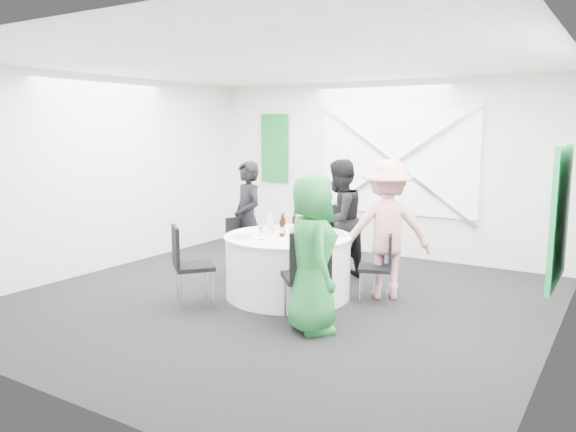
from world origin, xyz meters
The scene contains 45 objects.
floor centered at (0.00, 0.00, 0.00)m, with size 6.00×6.00×0.00m, color black.
ceiling centered at (0.00, 0.00, 2.80)m, with size 6.00×6.00×0.00m, color silver.
wall_back centered at (0.00, 3.00, 1.40)m, with size 6.00×6.00×0.00m, color silver.
wall_front centered at (0.00, -3.00, 1.40)m, with size 6.00×6.00×0.00m, color silver.
wall_left centered at (-3.00, 0.00, 1.40)m, with size 6.00×6.00×0.00m, color silver.
wall_right centered at (3.00, 0.00, 1.40)m, with size 6.00×6.00×0.00m, color silver.
window_panel centered at (0.30, 2.96, 1.50)m, with size 2.60×0.03×1.60m, color silver.
window_brace_a centered at (0.30, 2.92, 1.50)m, with size 0.05×0.05×3.16m, color silver.
window_brace_b centered at (0.30, 2.92, 1.50)m, with size 0.05×0.05×3.16m, color silver.
green_banner centered at (-2.00, 2.95, 1.70)m, with size 0.55×0.04×1.20m, color #125D2B.
green_sign centered at (2.94, 0.60, 1.20)m, with size 0.05×1.20×1.40m, color #1B984C.
banquet_table centered at (0.00, 0.20, 0.38)m, with size 1.56×1.56×0.76m.
chair_back centered at (-0.14, 1.28, 0.58)m, with size 0.51×0.52×0.99m.
chair_back_left centered at (-1.00, 0.59, 0.49)m, with size 0.50×0.49×0.84m.
chair_back_right centered at (1.05, 0.60, 0.48)m, with size 0.49×0.48×0.82m.
chair_front_right centered at (0.74, -0.59, 0.60)m, with size 0.65×0.65×1.02m.
chair_front_left centered at (-0.79, -0.76, 0.56)m, with size 0.61×0.61×0.95m.
person_man_back_left centered at (-1.01, 0.74, 0.80)m, with size 0.59×0.38×1.61m, color black.
person_man_back centered at (0.19, 1.19, 0.82)m, with size 0.80×0.44×1.65m, color black.
person_woman_pink centered at (1.03, 0.80, 0.84)m, with size 1.09×0.51×1.69m, color pink.
person_woman_green centered at (0.84, -0.69, 0.80)m, with size 0.78×0.51×1.61m, color #217B34.
plate_back centered at (-0.01, 0.73, 0.77)m, with size 0.28×0.28×0.01m.
plate_back_left centered at (-0.45, 0.52, 0.77)m, with size 0.26×0.26×0.01m.
plate_back_right centered at (0.52, 0.50, 0.78)m, with size 0.26×0.26×0.04m.
plate_front_right centered at (0.41, -0.10, 0.78)m, with size 0.27×0.27×0.04m.
plate_front_left centered at (-0.42, -0.21, 0.77)m, with size 0.29×0.29×0.01m.
napkin centered at (-0.38, -0.20, 0.80)m, with size 0.17×0.11×0.05m, color white.
beer_bottle_a centered at (-0.11, 0.26, 0.86)m, with size 0.06×0.06×0.26m.
beer_bottle_b centered at (0.00, 0.35, 0.87)m, with size 0.06×0.06×0.28m.
beer_bottle_c centered at (0.16, 0.23, 0.85)m, with size 0.06×0.06×0.25m.
beer_bottle_d centered at (-0.02, 0.10, 0.86)m, with size 0.06×0.06×0.26m.
green_water_bottle centered at (0.15, 0.32, 0.89)m, with size 0.08×0.08×0.32m.
clear_water_bottle centered at (-0.26, 0.20, 0.87)m, with size 0.08×0.08×0.29m.
wine_glass_a centered at (-0.13, -0.20, 0.88)m, with size 0.07×0.07×0.17m.
wine_glass_b centered at (-0.33, 0.39, 0.88)m, with size 0.07×0.07×0.17m.
wine_glass_c centered at (0.25, -0.12, 0.88)m, with size 0.07×0.07×0.17m.
wine_glass_d centered at (-0.37, 0.24, 0.88)m, with size 0.07×0.07×0.17m.
fork_a centered at (0.36, -0.25, 0.76)m, with size 0.01×0.15×0.01m, color silver.
knife_a centered at (0.51, -0.07, 0.76)m, with size 0.01×0.15×0.01m, color silver.
fork_b centered at (-0.38, 0.63, 0.76)m, with size 0.01×0.15×0.01m, color silver.
knife_b centered at (-0.56, 0.32, 0.76)m, with size 0.01×0.15×0.01m, color silver.
fork_c centered at (-0.53, -0.03, 0.76)m, with size 0.01×0.15×0.01m, color silver.
knife_c centered at (-0.29, -0.30, 0.76)m, with size 0.01×0.15×0.01m, color silver.
fork_d centered at (0.55, 0.36, 0.76)m, with size 0.01×0.15×0.01m, color silver.
knife_d centered at (0.38, 0.63, 0.76)m, with size 0.01×0.15×0.01m, color silver.
Camera 1 is at (3.55, -5.50, 2.06)m, focal length 35.00 mm.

